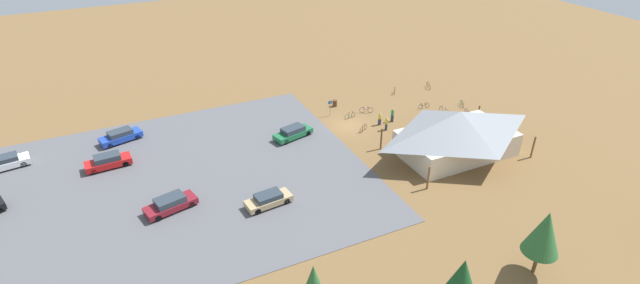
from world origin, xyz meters
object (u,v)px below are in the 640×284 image
bicycle_yellow_yard_center (481,116)px  car_white_second_row (5,162)px  car_green_near_entry (293,132)px  car_red_front_row (108,161)px  bicycle_blue_back_row (467,113)px  pine_midwest (544,233)px  bicycle_orange_by_bin (428,86)px  car_blue_far_end (121,136)px  visitor_at_bikes (386,123)px  lot_sign (330,106)px  bicycle_purple_mid_cluster (366,110)px  bicycle_silver_trailside (444,110)px  visitor_by_pavilion (380,119)px  visitor_crossing_yard (392,115)px  bicycle_teal_edge_north (350,116)px  bicycle_white_yard_right (394,91)px  bicycle_red_edge_south (363,128)px  bike_pavilion (458,131)px  car_tan_by_curb (269,199)px  car_maroon_mid_lot (170,204)px  trash_bin (335,103)px

bicycle_yellow_yard_center → car_white_second_row: car_white_second_row is taller
car_green_near_entry → car_red_front_row: bearing=-6.7°
bicycle_blue_back_row → car_green_near_entry: size_ratio=0.33×
pine_midwest → car_white_second_row: 52.55m
bicycle_orange_by_bin → car_white_second_row: car_white_second_row is taller
car_blue_far_end → visitor_at_bikes: 31.53m
lot_sign → bicycle_orange_by_bin: lot_sign is taller
bicycle_purple_mid_cluster → bicycle_yellow_yard_center: (-12.37, 7.86, -0.03)m
bicycle_silver_trailside → visitor_by_pavilion: visitor_by_pavilion is taller
pine_midwest → visitor_by_pavilion: size_ratio=3.54×
car_green_near_entry → car_blue_far_end: bearing=-22.8°
bicycle_silver_trailside → bicycle_blue_back_row: size_ratio=1.02×
visitor_crossing_yard → bicycle_teal_edge_north: bearing=-36.0°
bicycle_white_yard_right → car_green_near_entry: 19.10m
bicycle_red_edge_south → visitor_at_bikes: visitor_at_bikes is taller
car_blue_far_end → car_green_near_entry: car_blue_far_end is taller
bicycle_silver_trailside → visitor_by_pavilion: bearing=-3.8°
bike_pavilion → visitor_by_pavilion: (3.97, -9.59, -1.98)m
lot_sign → car_tan_by_curb: 20.18m
car_maroon_mid_lot → car_red_front_row: (4.67, -10.44, 0.04)m
pine_midwest → bicycle_blue_back_row: 28.15m
car_tan_by_curb → car_red_front_row: bearing=-46.1°
bicycle_silver_trailside → car_green_near_entry: 20.68m
lot_sign → car_tan_by_curb: lot_sign is taller
bicycle_white_yard_right → car_maroon_mid_lot: size_ratio=0.26×
car_maroon_mid_lot → bicycle_blue_back_row: bearing=-174.3°
visitor_crossing_yard → bicycle_purple_mid_cluster: bearing=-65.7°
bicycle_purple_mid_cluster → car_maroon_mid_lot: size_ratio=0.32×
visitor_at_bikes → visitor_by_pavilion: visitor_at_bikes is taller
bicycle_teal_edge_north → bicycle_yellow_yard_center: (-15.07, 7.38, 0.00)m
car_tan_by_curb → visitor_crossing_yard: bearing=-154.0°
pine_midwest → bicycle_red_edge_south: 26.47m
car_maroon_mid_lot → car_white_second_row: bearing=-45.7°
bicycle_red_edge_south → trash_bin: bearing=-90.8°
trash_bin → bicycle_white_yard_right: bearing=-179.1°
bicycle_yellow_yard_center → car_tan_by_curb: 31.39m
bike_pavilion → car_green_near_entry: bike_pavilion is taller
bike_pavilion → bicycle_white_yard_right: (-3.11, -17.00, -2.49)m
bicycle_silver_trailside → bicycle_red_edge_south: bicycle_red_edge_south is taller
bicycle_red_edge_south → car_white_second_row: 39.61m
bicycle_teal_edge_north → pine_midwest: bearing=90.1°
car_red_front_row → visitor_at_bikes: bearing=170.2°
lot_sign → bicycle_red_edge_south: (-1.77, 5.58, -1.03)m
bicycle_orange_by_bin → bicycle_red_edge_south: bearing=26.2°
pine_midwest → bicycle_yellow_yard_center: 27.46m
bike_pavilion → visitor_by_pavilion: bike_pavilion is taller
bicycle_silver_trailside → car_red_front_row: bearing=-6.3°
trash_bin → bicycle_red_edge_south: 7.89m
bike_pavilion → bicycle_silver_trailside: 10.82m
bicycle_purple_mid_cluster → visitor_by_pavilion: size_ratio=0.99×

